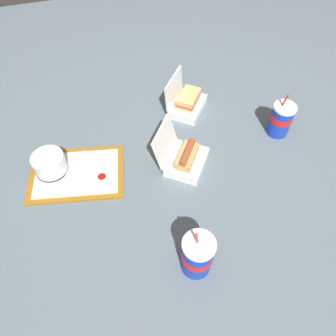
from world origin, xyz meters
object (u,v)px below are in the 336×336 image
clamshell_hotdog_front (184,158)px  soda_cup_center (197,255)px  cake_container (50,164)px  clamshell_sandwich_back (187,102)px  ketchup_cup (102,178)px  soda_cup_left (281,119)px  food_tray (77,174)px  plastic_fork (99,182)px

clamshell_hotdog_front → soda_cup_center: size_ratio=1.12×
cake_container → clamshell_hotdog_front: size_ratio=0.51×
cake_container → clamshell_sandwich_back: clamshell_sandwich_back is taller
soda_cup_center → ketchup_cup: bearing=-60.4°
ketchup_cup → soda_cup_left: size_ratio=0.19×
food_tray → soda_cup_left: size_ratio=1.97×
food_tray → ketchup_cup: ketchup_cup is taller
clamshell_hotdog_front → soda_cup_center: soda_cup_center is taller
soda_cup_left → clamshell_sandwich_back: bearing=-36.7°
cake_container → clamshell_sandwich_back: size_ratio=0.55×
soda_cup_left → soda_cup_center: (0.54, 0.47, 0.01)m
food_tray → clamshell_sandwich_back: clamshell_sandwich_back is taller
clamshell_hotdog_front → soda_cup_center: bearing=77.3°
clamshell_hotdog_front → soda_cup_center: 0.43m
clamshell_hotdog_front → clamshell_sandwich_back: (-0.11, -0.31, 0.00)m
food_tray → ketchup_cup: bearing=145.6°
cake_container → plastic_fork: 0.21m
ketchup_cup → soda_cup_left: (-0.78, -0.05, 0.05)m
plastic_fork → clamshell_sandwich_back: size_ratio=0.47×
clamshell_hotdog_front → clamshell_sandwich_back: bearing=-110.1°
clamshell_sandwich_back → soda_cup_center: 0.76m
plastic_fork → soda_cup_left: size_ratio=0.52×
cake_container → clamshell_sandwich_back: bearing=-162.6°
plastic_fork → clamshell_sandwich_back: clamshell_sandwich_back is taller
plastic_fork → soda_cup_left: 0.80m
food_tray → ketchup_cup: 0.12m
plastic_fork → soda_cup_center: size_ratio=0.48×
food_tray → plastic_fork: size_ratio=3.75×
cake_container → plastic_fork: (-0.17, 0.11, -0.04)m
cake_container → clamshell_hotdog_front: bearing=167.8°
cake_container → soda_cup_left: 0.97m
ketchup_cup → plastic_fork: size_ratio=0.36×
clamshell_sandwich_back → soda_cup_left: bearing=143.3°
soda_cup_left → soda_cup_center: bearing=41.1°
plastic_fork → clamshell_sandwich_back: (-0.46, -0.31, 0.03)m
cake_container → clamshell_sandwich_back: 0.66m
plastic_fork → soda_cup_center: bearing=137.1°
ketchup_cup → soda_cup_left: 0.79m
clamshell_sandwich_back → ketchup_cup: bearing=34.5°
ketchup_cup → clamshell_hotdog_front: clamshell_hotdog_front is taller
plastic_fork → clamshell_hotdog_front: 0.35m
food_tray → clamshell_hotdog_front: bearing=170.9°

